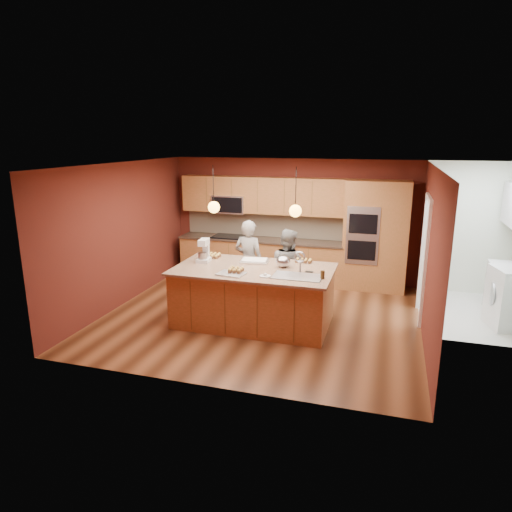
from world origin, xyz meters
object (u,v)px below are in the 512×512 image
(island, at_px, (254,295))
(person_left, at_px, (249,261))
(stand_mixer, at_px, (204,252))
(person_right, at_px, (287,268))
(mixing_bowl, at_px, (283,262))

(island, bearing_deg, person_left, 112.51)
(island, height_order, person_left, person_left)
(person_left, relative_size, stand_mixer, 3.98)
(island, xyz_separation_m, person_left, (-0.42, 1.01, 0.31))
(island, xyz_separation_m, person_right, (0.34, 1.01, 0.24))
(island, relative_size, person_left, 1.65)
(person_right, relative_size, stand_mixer, 3.66)
(person_left, distance_m, mixing_bowl, 1.21)
(stand_mixer, distance_m, mixing_bowl, 1.44)
(person_right, xyz_separation_m, mixing_bowl, (0.11, -0.80, 0.34))
(stand_mixer, height_order, mixing_bowl, stand_mixer)
(island, distance_m, stand_mixer, 1.20)
(stand_mixer, bearing_deg, person_left, 50.00)
(island, height_order, person_right, person_right)
(island, height_order, stand_mixer, stand_mixer)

